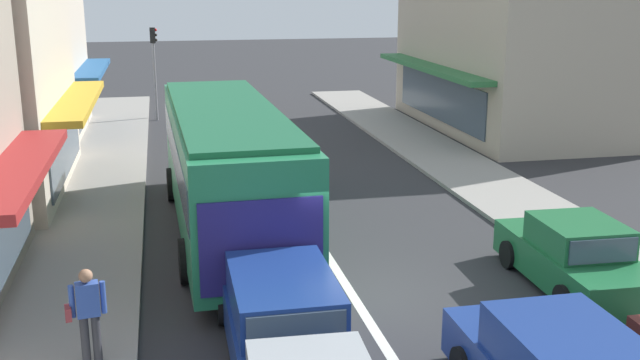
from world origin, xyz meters
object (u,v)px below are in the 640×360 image
(parked_sedan_kerb_second, at_px, (575,258))
(traffic_light_downstreet, at_px, (154,58))
(pedestrian_with_handbag_near, at_px, (88,311))
(wagon_queue_gap_filler, at_px, (281,317))
(city_bus, at_px, (227,161))

(parked_sedan_kerb_second, height_order, traffic_light_downstreet, traffic_light_downstreet)
(parked_sedan_kerb_second, bearing_deg, traffic_light_downstreet, 111.09)
(traffic_light_downstreet, bearing_deg, pedestrian_with_handbag_near, -92.75)
(pedestrian_with_handbag_near, bearing_deg, wagon_queue_gap_filler, -3.47)
(wagon_queue_gap_filler, relative_size, traffic_light_downstreet, 1.08)
(city_bus, distance_m, parked_sedan_kerb_second, 8.39)
(pedestrian_with_handbag_near, bearing_deg, city_bus, 66.32)
(traffic_light_downstreet, bearing_deg, parked_sedan_kerb_second, -68.91)
(parked_sedan_kerb_second, bearing_deg, pedestrian_with_handbag_near, -171.03)
(city_bus, relative_size, parked_sedan_kerb_second, 2.57)
(city_bus, distance_m, wagon_queue_gap_filler, 6.74)
(wagon_queue_gap_filler, distance_m, parked_sedan_kerb_second, 6.61)
(wagon_queue_gap_filler, height_order, parked_sedan_kerb_second, wagon_queue_gap_filler)
(traffic_light_downstreet, xyz_separation_m, pedestrian_with_handbag_near, (-1.11, -23.21, -1.79))
(parked_sedan_kerb_second, relative_size, pedestrian_with_handbag_near, 2.61)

